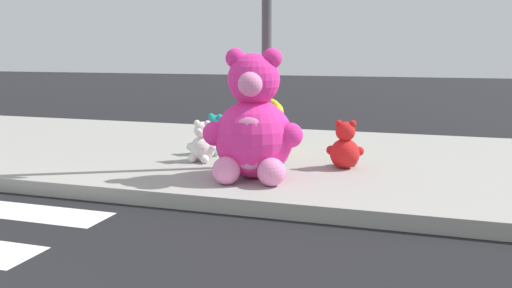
% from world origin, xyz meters
% --- Properties ---
extents(sidewalk, '(28.00, 4.40, 0.15)m').
position_xyz_m(sidewalk, '(0.00, 5.20, 0.07)').
color(sidewalk, '#9E9B93').
rests_on(sidewalk, ground_plane).
extents(sign_pole, '(0.56, 0.11, 3.20)m').
position_xyz_m(sign_pole, '(1.00, 4.40, 1.85)').
color(sign_pole, '#4C4C51').
rests_on(sign_pole, sidewalk).
extents(plush_pink_large, '(1.02, 0.93, 1.34)m').
position_xyz_m(plush_pink_large, '(1.03, 3.81, 0.68)').
color(plush_pink_large, '#F22D93').
rests_on(plush_pink_large, sidewalk).
extents(plush_teal, '(0.38, 0.37, 0.52)m').
position_xyz_m(plush_teal, '(0.16, 4.91, 0.36)').
color(plush_teal, teal).
rests_on(plush_teal, sidewalk).
extents(plush_white, '(0.38, 0.33, 0.49)m').
position_xyz_m(plush_white, '(0.19, 4.44, 0.35)').
color(plush_white, white).
rests_on(plush_white, sidewalk).
extents(plush_yellow, '(0.49, 0.49, 0.69)m').
position_xyz_m(plush_yellow, '(0.80, 5.29, 0.42)').
color(plush_yellow, yellow).
rests_on(plush_yellow, sidewalk).
extents(plush_red, '(0.42, 0.38, 0.55)m').
position_xyz_m(plush_red, '(1.87, 4.59, 0.37)').
color(plush_red, red).
rests_on(plush_red, sidewalk).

